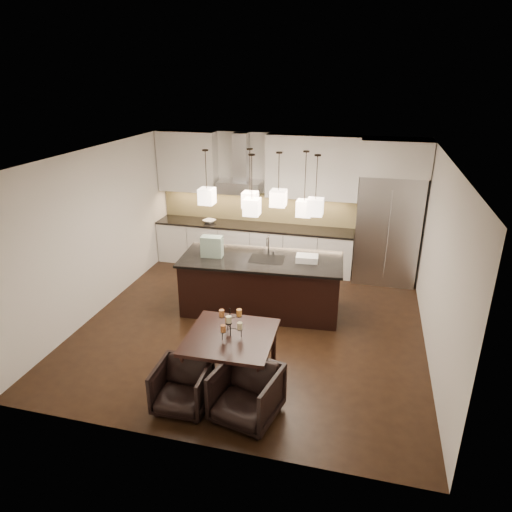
% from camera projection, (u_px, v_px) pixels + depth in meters
% --- Properties ---
extents(floor, '(5.50, 5.50, 0.02)m').
position_uv_depth(floor, '(253.00, 324.00, 7.66)').
color(floor, black).
rests_on(floor, ground).
extents(ceiling, '(5.50, 5.50, 0.02)m').
position_uv_depth(ceiling, '(253.00, 155.00, 6.61)').
color(ceiling, white).
rests_on(ceiling, wall_back).
extents(wall_back, '(5.50, 0.02, 2.80)m').
position_uv_depth(wall_back, '(286.00, 201.00, 9.62)').
color(wall_back, silver).
rests_on(wall_back, ground).
extents(wall_front, '(5.50, 0.02, 2.80)m').
position_uv_depth(wall_front, '(185.00, 338.00, 4.66)').
color(wall_front, silver).
rests_on(wall_front, ground).
extents(wall_left, '(0.02, 5.50, 2.80)m').
position_uv_depth(wall_left, '(96.00, 232.00, 7.77)').
color(wall_left, silver).
rests_on(wall_left, ground).
extents(wall_right, '(0.02, 5.50, 2.80)m').
position_uv_depth(wall_right, '(440.00, 263.00, 6.51)').
color(wall_right, silver).
rests_on(wall_right, ground).
extents(refrigerator, '(1.20, 0.72, 2.15)m').
position_uv_depth(refrigerator, '(387.00, 229.00, 8.92)').
color(refrigerator, '#B7B7BA').
rests_on(refrigerator, floor).
extents(fridge_panel, '(1.26, 0.72, 0.65)m').
position_uv_depth(fridge_panel, '(395.00, 157.00, 8.40)').
color(fridge_panel, silver).
rests_on(fridge_panel, refrigerator).
extents(lower_cabinets, '(4.21, 0.62, 0.88)m').
position_uv_depth(lower_cabinets, '(253.00, 246.00, 9.82)').
color(lower_cabinets, silver).
rests_on(lower_cabinets, floor).
extents(countertop, '(4.21, 0.66, 0.04)m').
position_uv_depth(countertop, '(253.00, 226.00, 9.65)').
color(countertop, black).
rests_on(countertop, lower_cabinets).
extents(backsplash, '(4.21, 0.02, 0.63)m').
position_uv_depth(backsplash, '(257.00, 207.00, 9.80)').
color(backsplash, '#CCBC78').
rests_on(backsplash, countertop).
extents(upper_cab_left, '(1.25, 0.35, 1.25)m').
position_uv_depth(upper_cab_left, '(187.00, 162.00, 9.64)').
color(upper_cab_left, silver).
rests_on(upper_cab_left, wall_back).
extents(upper_cab_right, '(1.85, 0.35, 1.25)m').
position_uv_depth(upper_cab_right, '(312.00, 167.00, 9.03)').
color(upper_cab_right, silver).
rests_on(upper_cab_right, wall_back).
extents(hood_canopy, '(0.90, 0.52, 0.24)m').
position_uv_depth(hood_canopy, '(240.00, 187.00, 9.46)').
color(hood_canopy, '#B7B7BA').
rests_on(hood_canopy, wall_back).
extents(hood_chimney, '(0.30, 0.28, 0.96)m').
position_uv_depth(hood_chimney, '(241.00, 157.00, 9.33)').
color(hood_chimney, '#B7B7BA').
rests_on(hood_chimney, hood_canopy).
extents(fruit_bowl, '(0.33, 0.33, 0.06)m').
position_uv_depth(fruit_bowl, '(209.00, 221.00, 9.81)').
color(fruit_bowl, silver).
rests_on(fruit_bowl, countertop).
extents(island_body, '(2.74, 1.26, 0.94)m').
position_uv_depth(island_body, '(261.00, 285.00, 7.95)').
color(island_body, black).
rests_on(island_body, floor).
extents(island_top, '(2.83, 1.35, 0.04)m').
position_uv_depth(island_top, '(261.00, 260.00, 7.77)').
color(island_top, black).
rests_on(island_top, island_body).
extents(faucet, '(0.13, 0.26, 0.40)m').
position_uv_depth(faucet, '(269.00, 245.00, 7.77)').
color(faucet, silver).
rests_on(faucet, island_top).
extents(tote_bag, '(0.38, 0.22, 0.36)m').
position_uv_depth(tote_bag, '(212.00, 246.00, 7.78)').
color(tote_bag, '#1B4827').
rests_on(tote_bag, island_top).
extents(food_container, '(0.38, 0.28, 0.11)m').
position_uv_depth(food_container, '(307.00, 258.00, 7.62)').
color(food_container, silver).
rests_on(food_container, island_top).
extents(dining_table, '(1.18, 1.18, 0.69)m').
position_uv_depth(dining_table, '(231.00, 357.00, 6.16)').
color(dining_table, black).
rests_on(dining_table, floor).
extents(candelabra, '(0.34, 0.34, 0.40)m').
position_uv_depth(candelabra, '(230.00, 322.00, 5.96)').
color(candelabra, black).
rests_on(candelabra, dining_table).
extents(candle_a, '(0.07, 0.07, 0.09)m').
position_uv_depth(candle_a, '(240.00, 326.00, 5.95)').
color(candle_a, beige).
rests_on(candle_a, candelabra).
extents(candle_b, '(0.07, 0.07, 0.09)m').
position_uv_depth(candle_b, '(228.00, 320.00, 6.08)').
color(candle_b, '#C5792F').
rests_on(candle_b, candelabra).
extents(candle_c, '(0.07, 0.07, 0.09)m').
position_uv_depth(candle_c, '(223.00, 328.00, 5.89)').
color(candle_c, '#A96433').
rests_on(candle_c, candelabra).
extents(candle_d, '(0.07, 0.07, 0.09)m').
position_uv_depth(candle_d, '(239.00, 313.00, 5.97)').
color(candle_d, '#C5792F').
rests_on(candle_d, candelabra).
extents(candle_e, '(0.07, 0.07, 0.09)m').
position_uv_depth(candle_e, '(222.00, 313.00, 5.96)').
color(candle_e, '#A96433').
rests_on(candle_e, candelabra).
extents(candle_f, '(0.07, 0.07, 0.09)m').
position_uv_depth(candle_f, '(229.00, 319.00, 5.81)').
color(candle_f, beige).
rests_on(candle_f, candelabra).
extents(armchair_left, '(0.66, 0.68, 0.61)m').
position_uv_depth(armchair_left, '(182.00, 387.00, 5.64)').
color(armchair_left, black).
rests_on(armchair_left, floor).
extents(armchair_right, '(0.88, 0.89, 0.68)m').
position_uv_depth(armchair_right, '(246.00, 394.00, 5.46)').
color(armchair_right, black).
rests_on(armchair_right, floor).
extents(pendant_a, '(0.24, 0.24, 0.26)m').
position_uv_depth(pendant_a, '(207.00, 196.00, 7.42)').
color(pendant_a, '#F8DEC3').
rests_on(pendant_a, ceiling).
extents(pendant_b, '(0.24, 0.24, 0.26)m').
position_uv_depth(pendant_b, '(250.00, 200.00, 7.56)').
color(pendant_b, '#F8DEC3').
rests_on(pendant_b, ceiling).
extents(pendant_c, '(0.24, 0.24, 0.26)m').
position_uv_depth(pendant_c, '(278.00, 198.00, 7.19)').
color(pendant_c, '#F8DEC3').
rests_on(pendant_c, ceiling).
extents(pendant_d, '(0.24, 0.24, 0.26)m').
position_uv_depth(pendant_d, '(304.00, 208.00, 7.37)').
color(pendant_d, '#F8DEC3').
rests_on(pendant_d, ceiling).
extents(pendant_e, '(0.24, 0.24, 0.26)m').
position_uv_depth(pendant_e, '(315.00, 207.00, 7.00)').
color(pendant_e, '#F8DEC3').
rests_on(pendant_e, ceiling).
extents(pendant_f, '(0.24, 0.24, 0.26)m').
position_uv_depth(pendant_f, '(252.00, 207.00, 7.05)').
color(pendant_f, '#F8DEC3').
rests_on(pendant_f, ceiling).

